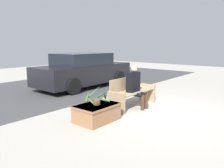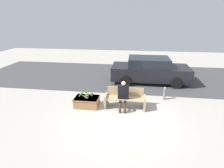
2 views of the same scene
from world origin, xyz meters
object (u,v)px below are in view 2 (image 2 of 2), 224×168
(potted_plant, at_px, (86,94))
(parked_car, at_px, (150,70))
(person_seated, at_px, (123,94))
(bollard_post, at_px, (164,93))
(bench, at_px, (125,99))
(planter_box, at_px, (87,101))

(potted_plant, relative_size, parked_car, 0.15)
(person_seated, bearing_deg, bollard_post, 32.06)
(bollard_post, bearing_deg, person_seated, -147.94)
(bollard_post, bearing_deg, parked_car, 103.22)
(parked_car, bearing_deg, person_seated, -110.16)
(bench, height_order, parked_car, parked_car)
(planter_box, relative_size, parked_car, 0.24)
(bench, height_order, planter_box, bench)
(person_seated, bearing_deg, planter_box, 178.07)
(planter_box, distance_m, bollard_post, 3.72)
(potted_plant, xyz_separation_m, parked_car, (2.97, 3.59, 0.15))
(parked_car, bearing_deg, potted_plant, -129.57)
(bench, relative_size, parked_car, 0.39)
(planter_box, bearing_deg, parked_car, 50.50)
(planter_box, height_order, parked_car, parked_car)
(person_seated, xyz_separation_m, planter_box, (-1.62, 0.05, -0.48))
(bench, distance_m, parked_car, 3.72)
(bench, height_order, potted_plant, bench)
(bench, xyz_separation_m, potted_plant, (-1.70, -0.12, 0.18))
(planter_box, bearing_deg, bench, 3.94)
(parked_car, relative_size, bollard_post, 6.98)
(bollard_post, bearing_deg, bench, -150.86)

